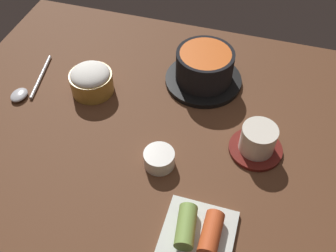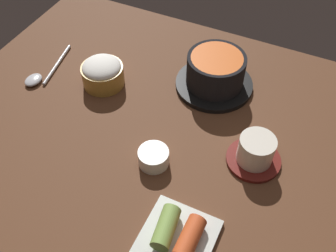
{
  "view_description": "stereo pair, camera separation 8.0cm",
  "coord_description": "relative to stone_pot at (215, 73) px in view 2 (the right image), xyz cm",
  "views": [
    {
      "loc": [
        16.98,
        -52.19,
        65.69
      ],
      "look_at": [
        2.0,
        -2.0,
        5.0
      ],
      "focal_mm": 41.5,
      "sensor_mm": 36.0,
      "label": 1
    },
    {
      "loc": [
        24.45,
        -49.32,
        65.69
      ],
      "look_at": [
        2.0,
        -2.0,
        5.0
      ],
      "focal_mm": 41.5,
      "sensor_mm": 36.0,
      "label": 2
    }
  ],
  "objects": [
    {
      "name": "kimchi_plate",
      "position": [
        8.16,
        -38.84,
        -2.52
      ],
      "size": [
        12.45,
        12.45,
        4.3
      ],
      "color": "silver",
      "rests_on": "dining_table"
    },
    {
      "name": "tea_cup_with_saucer",
      "position": [
        15.0,
        -17.08,
        -1.16
      ],
      "size": [
        10.97,
        10.97,
        6.5
      ],
      "color": "maroon",
      "rests_on": "dining_table"
    },
    {
      "name": "rice_bowl",
      "position": [
        -24.13,
        -10.31,
        -0.76
      ],
      "size": [
        9.85,
        9.85,
        6.63
      ],
      "color": "#B78C38",
      "rests_on": "dining_table"
    },
    {
      "name": "stone_pot",
      "position": [
        0.0,
        0.0,
        0.0
      ],
      "size": [
        18.21,
        18.21,
        8.62
      ],
      "color": "black",
      "rests_on": "dining_table"
    },
    {
      "name": "spoon",
      "position": [
        -39.07,
        -14.95,
        -3.51
      ],
      "size": [
        5.11,
        17.23,
        1.35
      ],
      "color": "#B7B7BC",
      "rests_on": "dining_table"
    },
    {
      "name": "banchan_cup_center",
      "position": [
        -2.87,
        -26.01,
        -2.31
      ],
      "size": [
        6.16,
        6.16,
        3.39
      ],
      "color": "white",
      "rests_on": "dining_table"
    },
    {
      "name": "dining_table",
      "position": [
        -5.33,
        -16.41,
        -5.13
      ],
      "size": [
        100.0,
        76.0,
        2.0
      ],
      "primitive_type": "cube",
      "color": "#56331E",
      "rests_on": "ground"
    }
  ]
}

